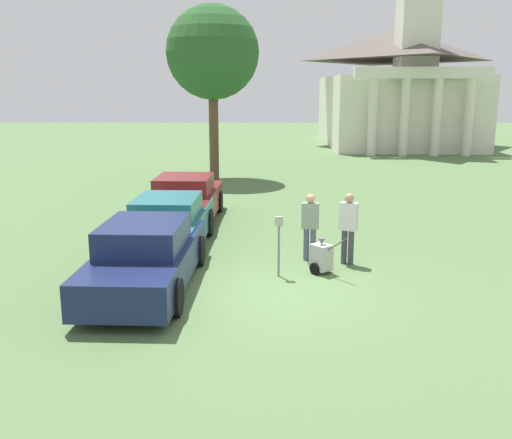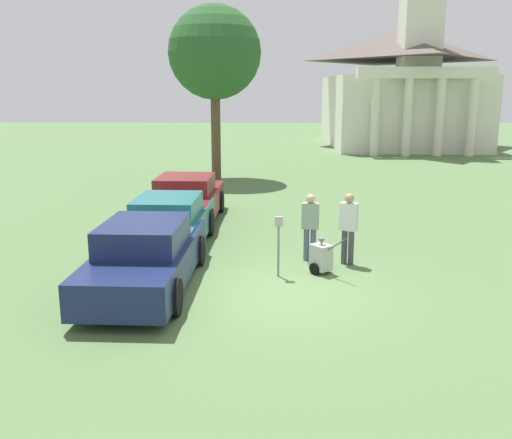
# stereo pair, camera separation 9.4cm
# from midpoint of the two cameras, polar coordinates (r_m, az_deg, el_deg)

# --- Properties ---
(ground_plane) EXTENTS (120.00, 120.00, 0.00)m
(ground_plane) POSITION_cam_midpoint_polar(r_m,az_deg,el_deg) (12.19, 1.59, -7.21)
(ground_plane) COLOR #517042
(parked_car_navy) EXTENTS (2.11, 5.16, 1.49)m
(parked_car_navy) POSITION_cam_midpoint_polar(r_m,az_deg,el_deg) (12.46, -11.07, -3.67)
(parked_car_navy) COLOR #19234C
(parked_car_navy) RESTS_ON ground_plane
(parked_car_teal) EXTENTS (2.04, 4.92, 1.46)m
(parked_car_teal) POSITION_cam_midpoint_polar(r_m,az_deg,el_deg) (15.23, -8.88, -0.51)
(parked_car_teal) COLOR #23666B
(parked_car_teal) RESTS_ON ground_plane
(parked_car_maroon) EXTENTS (2.15, 4.78, 1.51)m
(parked_car_maroon) POSITION_cam_midpoint_polar(r_m,az_deg,el_deg) (18.39, -7.22, 1.92)
(parked_car_maroon) COLOR maroon
(parked_car_maroon) RESTS_ON ground_plane
(parking_meter) EXTENTS (0.18, 0.09, 1.41)m
(parking_meter) POSITION_cam_midpoint_polar(r_m,az_deg,el_deg) (12.87, 2.10, -1.56)
(parking_meter) COLOR slate
(parking_meter) RESTS_ON ground_plane
(person_worker) EXTENTS (0.45, 0.28, 1.69)m
(person_worker) POSITION_cam_midpoint_polar(r_m,az_deg,el_deg) (14.14, 5.24, -0.35)
(person_worker) COLOR #515670
(person_worker) RESTS_ON ground_plane
(person_supervisor) EXTENTS (0.47, 0.38, 1.76)m
(person_supervisor) POSITION_cam_midpoint_polar(r_m,az_deg,el_deg) (13.94, 9.03, -0.44)
(person_supervisor) COLOR #3F3F47
(person_supervisor) RESTS_ON ground_plane
(equipment_cart) EXTENTS (0.78, 0.89, 1.00)m
(equipment_cart) POSITION_cam_midpoint_polar(r_m,az_deg,el_deg) (13.33, 6.35, -3.75)
(equipment_cart) COLOR #B2B2AD
(equipment_cart) RESTS_ON ground_plane
(church) EXTENTS (10.22, 14.80, 18.62)m
(church) POSITION_cam_midpoint_polar(r_m,az_deg,el_deg) (44.48, 13.87, 13.19)
(church) COLOR silver
(church) RESTS_ON ground_plane
(shade_tree) EXTENTS (4.21, 4.21, 7.89)m
(shade_tree) POSITION_cam_midpoint_polar(r_m,az_deg,el_deg) (26.86, -4.47, 16.25)
(shade_tree) COLOR brown
(shade_tree) RESTS_ON ground_plane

